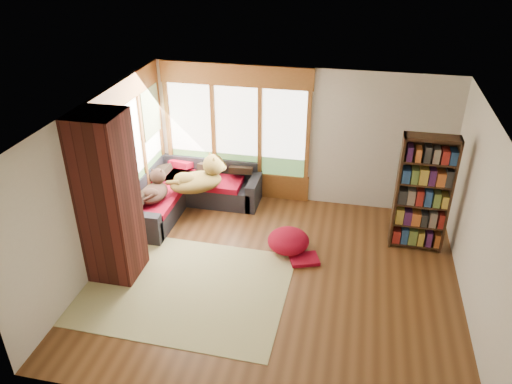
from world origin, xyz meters
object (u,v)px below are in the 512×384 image
at_px(dog_brindle, 154,185).
at_px(pouf, 288,240).
at_px(sectional_sofa, 188,195).
at_px(bookshelf, 423,194).
at_px(area_rug, 184,287).
at_px(brick_chimney, 108,199).
at_px(dog_tan, 200,173).

bearing_deg(dog_brindle, pouf, -101.83).
xyz_separation_m(sectional_sofa, bookshelf, (4.09, -0.38, 0.69)).
height_order(area_rug, bookshelf, bookshelf).
distance_m(sectional_sofa, pouf, 2.26).
bearing_deg(brick_chimney, dog_brindle, 88.74).
bearing_deg(sectional_sofa, brick_chimney, -98.84).
relative_size(bookshelf, pouf, 2.88).
xyz_separation_m(area_rug, dog_tan, (-0.38, 2.14, 0.81)).
height_order(bookshelf, dog_brindle, bookshelf).
distance_m(brick_chimney, dog_tan, 2.16).
bearing_deg(sectional_sofa, dog_brindle, -124.30).
relative_size(sectional_sofa, area_rug, 0.72).
distance_m(bookshelf, pouf, 2.27).
relative_size(brick_chimney, bookshelf, 1.31).
bearing_deg(area_rug, pouf, 42.56).
height_order(area_rug, pouf, pouf).
bearing_deg(brick_chimney, pouf, 23.86).
relative_size(brick_chimney, area_rug, 0.85).
distance_m(area_rug, dog_brindle, 2.13).
height_order(sectional_sofa, area_rug, sectional_sofa).
relative_size(pouf, dog_brindle, 0.90).
height_order(brick_chimney, dog_tan, brick_chimney).
relative_size(bookshelf, dog_brindle, 2.60).
distance_m(pouf, dog_brindle, 2.55).
distance_m(bookshelf, dog_tan, 3.83).
distance_m(brick_chimney, bookshelf, 4.85).
height_order(brick_chimney, pouf, brick_chimney).
xyz_separation_m(sectional_sofa, pouf, (2.04, -0.95, -0.11)).
relative_size(brick_chimney, sectional_sofa, 1.18).
bearing_deg(area_rug, brick_chimney, 171.33).
xyz_separation_m(brick_chimney, sectional_sofa, (0.45, 2.05, -1.00)).
bearing_deg(brick_chimney, dog_tan, 69.80).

